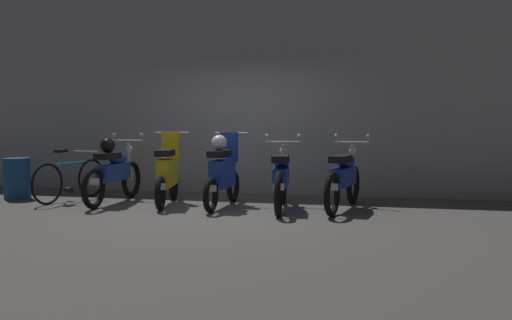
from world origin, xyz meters
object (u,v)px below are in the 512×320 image
motorbike_slot_0 (114,171)px  bicycle (70,179)px  motorbike_slot_1 (168,172)px  motorbike_slot_3 (281,177)px  motorbike_slot_2 (223,171)px  motorbike_slot_4 (344,178)px  trash_bin (17,178)px

motorbike_slot_0 → bicycle: size_ratio=1.15×
motorbike_slot_1 → motorbike_slot_3: (1.88, -0.07, -0.03)m
motorbike_slot_0 → motorbike_slot_3: (2.81, -0.04, -0.04)m
motorbike_slot_0 → motorbike_slot_2: size_ratio=1.16×
motorbike_slot_0 → motorbike_slot_3: 2.81m
motorbike_slot_2 → motorbike_slot_4: bearing=3.9°
motorbike_slot_2 → motorbike_slot_0: bearing=179.5°
motorbike_slot_3 → trash_bin: motorbike_slot_3 is taller
motorbike_slot_0 → motorbike_slot_2: motorbike_slot_2 is taller
motorbike_slot_1 → motorbike_slot_2: bearing=-3.0°
motorbike_slot_0 → motorbike_slot_1: motorbike_slot_1 is taller
motorbike_slot_2 → trash_bin: motorbike_slot_2 is taller
motorbike_slot_2 → motorbike_slot_4: motorbike_slot_2 is taller
motorbike_slot_0 → bicycle: 0.87m
motorbike_slot_0 → motorbike_slot_2: (1.88, -0.02, 0.04)m
motorbike_slot_0 → motorbike_slot_1: bearing=2.1°
motorbike_slot_3 → bicycle: size_ratio=1.14×
motorbike_slot_3 → motorbike_slot_1: bearing=177.8°
motorbike_slot_0 → motorbike_slot_4: (3.76, 0.11, -0.04)m
motorbike_slot_2 → motorbike_slot_3: (0.93, -0.02, -0.07)m
motorbike_slot_0 → motorbike_slot_4: 3.76m
motorbike_slot_2 → motorbike_slot_4: (1.88, 0.13, -0.07)m
bicycle → trash_bin: size_ratio=2.39×
motorbike_slot_1 → motorbike_slot_3: 1.88m
motorbike_slot_1 → trash_bin: 2.83m
motorbike_slot_3 → motorbike_slot_4: 0.96m
motorbike_slot_0 → motorbike_slot_2: 1.88m
motorbike_slot_3 → trash_bin: size_ratio=2.73×
bicycle → trash_bin: bicycle is taller
motorbike_slot_2 → motorbike_slot_3: 0.94m
motorbike_slot_2 → bicycle: (-2.72, 0.10, -0.20)m
motorbike_slot_2 → trash_bin: size_ratio=2.36×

